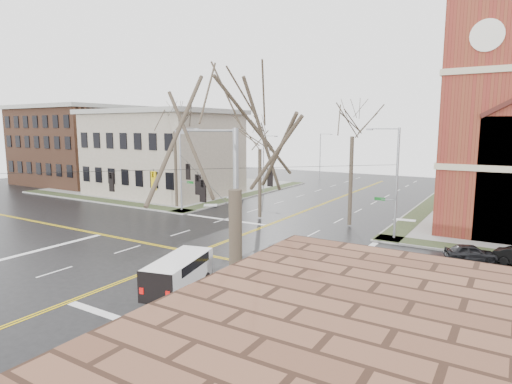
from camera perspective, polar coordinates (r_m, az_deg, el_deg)
The scene contains 18 objects.
ground at distance 32.13m, azimuth -8.04°, elevation -8.05°, with size 120.00×120.00×0.00m, color black.
sidewalks at distance 32.10m, azimuth -8.04°, elevation -7.91°, with size 80.00×80.00×0.17m.
road_markings at distance 32.12m, azimuth -8.04°, elevation -8.04°, with size 100.00×100.00×0.01m.
civic_building_a at distance 60.50m, azimuth -12.15°, elevation 4.95°, with size 18.00×14.00×11.00m, color gray.
civic_building_b at distance 76.85m, azimuth -22.01°, elevation 5.63°, with size 18.00×16.00×12.00m, color brown.
signal_pole_ne at distance 36.35m, azimuth 17.99°, elevation 1.53°, with size 2.75×0.22×9.00m.
signal_pole_nw at distance 47.08m, azimuth -9.86°, elevation 3.35°, with size 2.75×0.22×9.00m.
signal_pole_se at distance 15.35m, azimuth -3.18°, elevation -7.33°, with size 2.75×0.22×9.00m.
span_wires at distance 30.93m, azimuth -8.28°, elevation 3.03°, with size 23.02×23.02×0.03m.
traffic_signals at distance 30.51m, azimuth -9.05°, elevation 1.52°, with size 8.21×8.26×1.30m.
streetlight_north_a at distance 60.09m, azimuth 1.12°, elevation 4.13°, with size 2.30×0.20×8.00m.
streetlight_north_b at distance 77.94m, azimuth 8.65°, elevation 5.06°, with size 2.30×0.20×8.00m.
cargo_van at distance 24.82m, azimuth -10.02°, elevation -10.34°, with size 3.19×5.47×1.96m.
parked_car_a at distance 33.39m, azimuth 26.74°, elevation -7.22°, with size 1.37×3.41×1.16m, color black.
tree_nw_far at distance 49.46m, azimuth -10.80°, elevation 8.61°, with size 4.00×4.00×12.86m.
tree_nw_near at distance 42.59m, azimuth 0.52°, elevation 6.35°, with size 4.00×4.00×10.32m.
tree_ne at distance 40.03m, azimuth 12.73°, elevation 8.02°, with size 4.00×4.00×12.31m.
tree_se at distance 11.31m, azimuth -2.83°, elevation 2.76°, with size 4.00×4.00×11.06m.
Camera 1 is at (19.78, -23.60, 9.16)m, focal length 30.00 mm.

